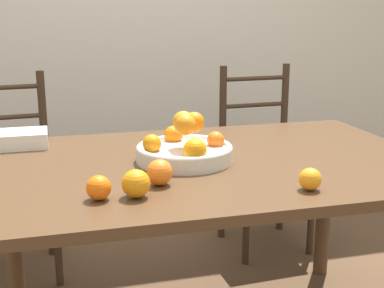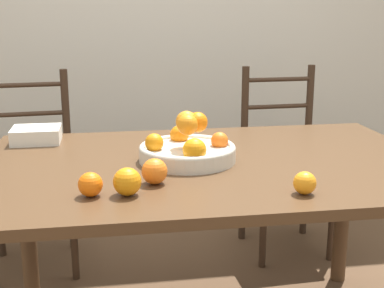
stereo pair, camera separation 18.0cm
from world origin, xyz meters
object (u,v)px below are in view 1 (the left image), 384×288
Objects in this scene: orange_loose_0 at (310,179)px; book_stack at (23,139)px; fruit_bowl at (185,148)px; orange_loose_1 at (99,188)px; orange_loose_3 at (136,184)px; chair_left at (10,182)px; orange_loose_2 at (160,172)px; chair_right at (263,162)px.

book_stack is at bearing 138.05° from orange_loose_0.
fruit_bowl is 0.46m from orange_loose_1.
chair_left is (-0.44, 1.18, -0.34)m from orange_loose_3.
orange_loose_0 is at bearing -57.33° from chair_left.
orange_loose_0 is (0.29, -0.40, -0.02)m from fruit_bowl.
chair_right is at bearing 53.47° from orange_loose_2.
chair_right is at bearing 21.32° from book_stack.
orange_loose_1 is 0.07× the size of chair_left.
fruit_bowl is at bearing 54.88° from orange_loose_3.
orange_loose_3 is at bearing -125.12° from fruit_bowl.
orange_loose_1 is at bearing -136.60° from fruit_bowl.
fruit_bowl is at bearing 125.94° from orange_loose_0.
fruit_bowl reaches higher than orange_loose_1.
orange_loose_3 is 0.78m from book_stack.
orange_loose_2 is at bearing -54.78° from book_stack.
orange_loose_3 is 0.08× the size of chair_left.
fruit_bowl is 0.35× the size of chair_left.
chair_right reaches higher than orange_loose_3.
chair_right is 5.20× the size of book_stack.
orange_loose_1 is (-0.63, 0.08, 0.00)m from orange_loose_0.
orange_loose_0 is 0.63m from orange_loose_1.
chair_left is (-0.67, 0.85, -0.35)m from fruit_bowl.
orange_loose_1 is 1.58m from chair_right.
chair_right is (1.00, 1.17, -0.33)m from orange_loose_1.
chair_right is (0.89, 1.18, -0.34)m from orange_loose_3.
fruit_bowl is 0.27m from orange_loose_2.
fruit_bowl is 0.40m from orange_loose_3.
orange_loose_3 is 0.44× the size of book_stack.
chair_left is at bearing 127.50° from orange_loose_0.
orange_loose_0 is 0.95× the size of orange_loose_1.
orange_loose_0 is 1.15m from book_stack.
orange_loose_3 is (-0.09, -0.09, 0.00)m from orange_loose_2.
book_stack is (0.10, -0.48, 0.33)m from chair_left.
chair_right is (1.34, 0.00, 0.00)m from chair_left.
chair_right is (0.81, 1.09, -0.34)m from orange_loose_2.
orange_loose_0 is at bearing -41.95° from book_stack.
chair_right is (0.38, 1.25, -0.33)m from orange_loose_0.
chair_right reaches higher than orange_loose_2.
orange_loose_0 reaches higher than book_stack.
orange_loose_2 is 0.13m from orange_loose_3.
orange_loose_2 is 0.08× the size of chair_left.
orange_loose_1 is 0.38× the size of book_stack.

